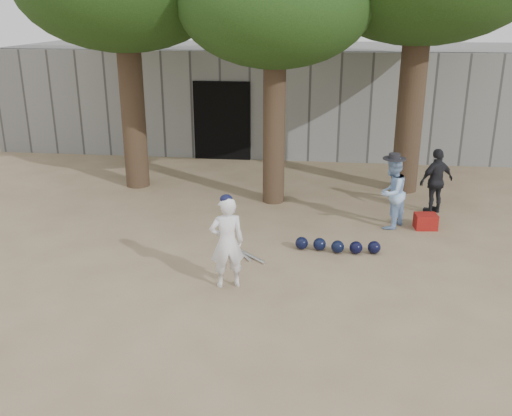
# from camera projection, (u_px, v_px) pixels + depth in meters

# --- Properties ---
(ground) EXTENTS (70.00, 70.00, 0.00)m
(ground) POSITION_uv_depth(u_px,v_px,m) (210.00, 284.00, 8.96)
(ground) COLOR #937C5E
(ground) RESTS_ON ground
(boy_player) EXTENTS (0.62, 0.51, 1.46)m
(boy_player) POSITION_uv_depth(u_px,v_px,m) (227.00, 243.00, 8.67)
(boy_player) COLOR white
(boy_player) RESTS_ON ground
(spectator_blue) EXTENTS (0.83, 0.87, 1.43)m
(spectator_blue) POSITION_uv_depth(u_px,v_px,m) (392.00, 193.00, 11.06)
(spectator_blue) COLOR #97BBEA
(spectator_blue) RESTS_ON ground
(spectator_dark) EXTENTS (0.87, 0.70, 1.38)m
(spectator_dark) POSITION_uv_depth(u_px,v_px,m) (436.00, 181.00, 11.89)
(spectator_dark) COLOR black
(spectator_dark) RESTS_ON ground
(red_bag) EXTENTS (0.45, 0.36, 0.30)m
(red_bag) POSITION_uv_depth(u_px,v_px,m) (426.00, 221.00, 11.17)
(red_bag) COLOR #A31515
(red_bag) RESTS_ON ground
(back_building) EXTENTS (16.00, 5.24, 3.00)m
(back_building) POSITION_uv_depth(u_px,v_px,m) (273.00, 95.00, 18.14)
(back_building) COLOR gray
(back_building) RESTS_ON ground
(helmet_row) EXTENTS (1.51, 0.32, 0.23)m
(helmet_row) POSITION_uv_depth(u_px,v_px,m) (338.00, 246.00, 10.12)
(helmet_row) COLOR black
(helmet_row) RESTS_ON ground
(bat_pile) EXTENTS (0.67, 0.71, 0.06)m
(bat_pile) POSITION_uv_depth(u_px,v_px,m) (246.00, 254.00, 9.97)
(bat_pile) COLOR silver
(bat_pile) RESTS_ON ground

